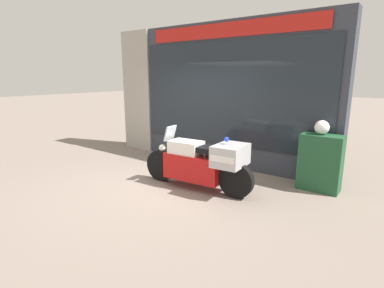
# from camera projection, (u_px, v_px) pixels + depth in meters

# --- Properties ---
(ground_plane) EXTENTS (60.00, 60.00, 0.00)m
(ground_plane) POSITION_uv_depth(u_px,v_px,m) (161.00, 182.00, 6.23)
(ground_plane) COLOR gray
(shop_building) EXTENTS (6.09, 0.55, 3.39)m
(shop_building) POSITION_uv_depth(u_px,v_px,m) (199.00, 94.00, 7.68)
(shop_building) COLOR #333842
(shop_building) RESTS_ON ground
(window_display) EXTENTS (4.60, 0.30, 2.10)m
(window_display) POSITION_uv_depth(u_px,v_px,m) (229.00, 144.00, 7.45)
(window_display) COLOR slate
(window_display) RESTS_ON ground
(paramedic_motorcycle) EXTENTS (2.38, 0.71, 1.19)m
(paramedic_motorcycle) POSITION_uv_depth(u_px,v_px,m) (202.00, 162.00, 5.71)
(paramedic_motorcycle) COLOR black
(paramedic_motorcycle) RESTS_ON ground
(utility_cabinet) EXTENTS (0.76, 0.41, 1.09)m
(utility_cabinet) POSITION_uv_depth(u_px,v_px,m) (320.00, 163.00, 5.71)
(utility_cabinet) COLOR #1E4C2D
(utility_cabinet) RESTS_ON ground
(white_helmet) EXTENTS (0.27, 0.27, 0.27)m
(white_helmet) POSITION_uv_depth(u_px,v_px,m) (322.00, 127.00, 5.60)
(white_helmet) COLOR white
(white_helmet) RESTS_ON utility_cabinet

